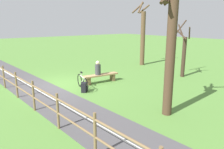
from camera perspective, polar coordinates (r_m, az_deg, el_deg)
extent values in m
plane|color=#548438|center=(11.70, -13.44, -2.92)|extent=(80.00, 80.00, 0.00)
cube|color=#4C494C|center=(7.89, -8.09, -10.85)|extent=(4.13, 36.06, 0.02)
cube|color=silver|center=(7.88, -8.10, -10.79)|extent=(1.89, 31.96, 0.00)
cube|color=#A88456|center=(11.91, -3.03, -0.13)|extent=(2.10, 0.61, 0.08)
cube|color=brown|center=(12.35, 0.13, -0.74)|extent=(0.20, 0.37, 0.39)
cube|color=brown|center=(11.62, -6.36, -1.73)|extent=(0.20, 0.37, 0.39)
cylinder|color=#38383D|center=(11.75, -3.79, 1.29)|extent=(0.34, 0.34, 0.57)
sphere|color=beige|center=(11.68, -3.82, 3.13)|extent=(0.22, 0.22, 0.22)
torus|color=black|center=(10.38, -7.04, -2.81)|extent=(0.19, 0.67, 0.68)
torus|color=black|center=(11.27, -8.64, -1.53)|extent=(0.19, 0.67, 0.68)
cylinder|color=silver|center=(10.75, -7.92, -0.68)|extent=(0.21, 0.82, 0.04)
cylinder|color=silver|center=(10.65, -7.66, -1.60)|extent=(0.16, 0.59, 0.32)
cylinder|color=silver|center=(10.86, -8.18, 0.00)|extent=(0.03, 0.03, 0.20)
cube|color=black|center=(10.84, -8.20, 0.57)|extent=(0.12, 0.21, 0.05)
cube|color=black|center=(10.38, -7.48, -3.42)|extent=(0.38, 0.39, 0.47)
cube|color=black|center=(10.37, -6.74, -3.82)|extent=(0.18, 0.19, 0.21)
cylinder|color=brown|center=(12.13, -26.88, -0.60)|extent=(0.08, 0.08, 1.17)
cylinder|color=brown|center=(10.33, -24.12, -2.58)|extent=(0.08, 0.08, 1.17)
cylinder|color=brown|center=(8.58, -20.19, -5.38)|extent=(0.08, 0.08, 1.17)
cylinder|color=brown|center=(6.93, -14.25, -9.50)|extent=(0.08, 0.08, 1.17)
cylinder|color=brown|center=(5.45, -4.54, -15.78)|extent=(0.08, 0.08, 1.17)
cylinder|color=brown|center=(7.61, -17.77, -4.33)|extent=(0.85, 13.39, 0.06)
cylinder|color=brown|center=(7.76, -17.52, -7.63)|extent=(0.85, 13.39, 0.06)
cylinder|color=#473323|center=(7.66, 15.22, 3.61)|extent=(0.33, 0.33, 3.98)
cylinder|color=#38281E|center=(13.77, 18.57, 4.39)|extent=(0.23, 0.23, 2.43)
cylinder|color=#38281E|center=(13.44, 17.99, 10.78)|extent=(0.31, 0.67, 0.87)
cylinder|color=#38281E|center=(13.62, 19.96, 10.37)|extent=(0.48, 0.32, 0.72)
cylinder|color=#38281E|center=(13.35, 18.09, 10.05)|extent=(0.13, 0.76, 0.56)
cylinder|color=#38281E|center=(13.99, 17.53, 11.44)|extent=(1.11, 0.28, 1.14)
cylinder|color=brown|center=(16.95, 8.20, 9.40)|extent=(0.35, 0.35, 4.09)
cylinder|color=brown|center=(17.09, 7.62, 17.34)|extent=(0.68, 0.27, 0.87)
cylinder|color=brown|center=(17.34, 6.95, 17.26)|extent=(1.25, 0.17, 0.88)
cylinder|color=brown|center=(17.30, 8.62, 16.89)|extent=(0.59, 0.72, 0.68)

